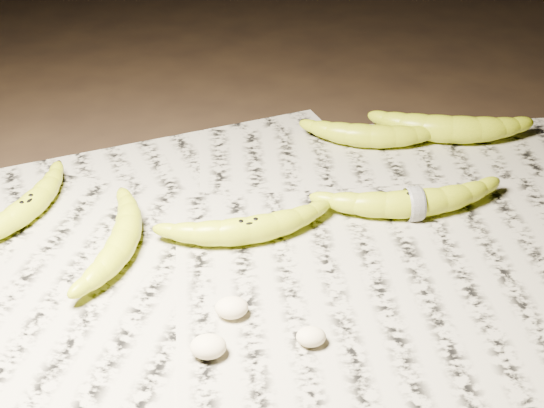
{
  "coord_description": "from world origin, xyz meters",
  "views": [
    {
      "loc": [
        -0.03,
        -0.75,
        0.54
      ],
      "look_at": [
        0.01,
        0.0,
        0.05
      ],
      "focal_mm": 50.0,
      "sensor_mm": 36.0,
      "label": 1
    }
  ],
  "objects_px": {
    "banana_upper_a": "(371,134)",
    "banana_left_b": "(123,237)",
    "banana_taped": "(414,201)",
    "banana_left_a": "(26,206)",
    "banana_center": "(248,228)",
    "banana_upper_b": "(452,127)"
  },
  "relations": [
    {
      "from": "banana_left_a",
      "to": "banana_taped",
      "type": "xyz_separation_m",
      "value": [
        0.49,
        -0.02,
        0.0
      ]
    },
    {
      "from": "banana_left_b",
      "to": "banana_center",
      "type": "height_order",
      "value": "same"
    },
    {
      "from": "banana_taped",
      "to": "banana_left_a",
      "type": "bearing_deg",
      "value": 172.18
    },
    {
      "from": "banana_upper_a",
      "to": "banana_upper_b",
      "type": "relative_size",
      "value": 0.89
    },
    {
      "from": "banana_taped",
      "to": "banana_left_b",
      "type": "bearing_deg",
      "value": -176.54
    },
    {
      "from": "banana_left_a",
      "to": "banana_center",
      "type": "height_order",
      "value": "banana_center"
    },
    {
      "from": "banana_left_b",
      "to": "banana_taped",
      "type": "height_order",
      "value": "banana_taped"
    },
    {
      "from": "banana_left_b",
      "to": "banana_upper_a",
      "type": "xyz_separation_m",
      "value": [
        0.33,
        0.24,
        0.0
      ]
    },
    {
      "from": "banana_center",
      "to": "banana_taped",
      "type": "relative_size",
      "value": 0.86
    },
    {
      "from": "banana_left_b",
      "to": "banana_upper_b",
      "type": "xyz_separation_m",
      "value": [
        0.45,
        0.25,
        0.0
      ]
    },
    {
      "from": "banana_left_a",
      "to": "banana_taped",
      "type": "distance_m",
      "value": 0.49
    },
    {
      "from": "banana_left_a",
      "to": "banana_upper_a",
      "type": "bearing_deg",
      "value": -44.02
    },
    {
      "from": "banana_taped",
      "to": "banana_upper_a",
      "type": "height_order",
      "value": "banana_taped"
    },
    {
      "from": "banana_left_b",
      "to": "banana_upper_b",
      "type": "bearing_deg",
      "value": -52.44
    },
    {
      "from": "banana_left_b",
      "to": "banana_center",
      "type": "bearing_deg",
      "value": -76.44
    },
    {
      "from": "banana_upper_a",
      "to": "banana_left_b",
      "type": "bearing_deg",
      "value": -134.68
    },
    {
      "from": "banana_left_b",
      "to": "banana_taped",
      "type": "xyz_separation_m",
      "value": [
        0.36,
        0.06,
        0.0
      ]
    },
    {
      "from": "banana_upper_a",
      "to": "banana_left_a",
      "type": "bearing_deg",
      "value": -150.88
    },
    {
      "from": "banana_left_a",
      "to": "banana_upper_a",
      "type": "xyz_separation_m",
      "value": [
        0.46,
        0.17,
        0.0
      ]
    },
    {
      "from": "banana_taped",
      "to": "banana_upper_a",
      "type": "xyz_separation_m",
      "value": [
        -0.03,
        0.18,
        -0.0
      ]
    },
    {
      "from": "banana_left_a",
      "to": "banana_upper_b",
      "type": "bearing_deg",
      "value": -47.16
    },
    {
      "from": "banana_left_b",
      "to": "banana_upper_b",
      "type": "relative_size",
      "value": 0.88
    }
  ]
}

